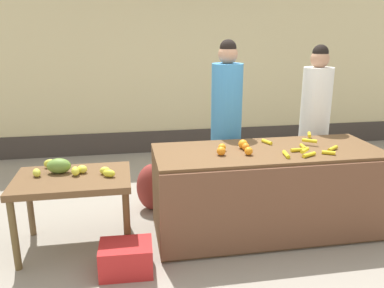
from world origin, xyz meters
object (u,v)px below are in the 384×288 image
(vendor_woman_blue_shirt, at_px, (226,125))
(produce_crate, at_px, (126,258))
(vendor_woman_white_shirt, at_px, (314,124))
(produce_sack, at_px, (153,187))

(vendor_woman_blue_shirt, height_order, produce_crate, vendor_woman_blue_shirt)
(vendor_woman_white_shirt, height_order, produce_crate, vendor_woman_white_shirt)
(vendor_woman_white_shirt, bearing_deg, produce_crate, -151.40)
(vendor_woman_white_shirt, bearing_deg, produce_sack, -178.95)
(vendor_woman_blue_shirt, height_order, vendor_woman_white_shirt, vendor_woman_blue_shirt)
(vendor_woman_blue_shirt, bearing_deg, produce_crate, -134.59)
(produce_crate, xyz_separation_m, produce_sack, (0.32, 1.19, 0.14))
(vendor_woman_white_shirt, xyz_separation_m, produce_crate, (-2.24, -1.22, -0.79))
(produce_crate, distance_m, produce_sack, 1.24)
(produce_crate, relative_size, produce_sack, 0.81)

